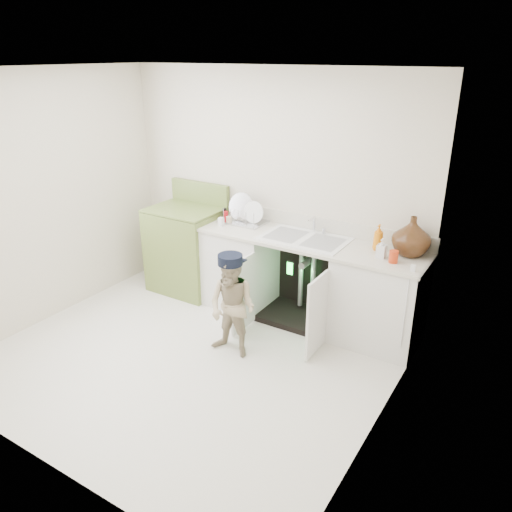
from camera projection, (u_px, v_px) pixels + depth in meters
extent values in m
plane|color=beige|center=(189.00, 358.00, 4.59)|extent=(3.50, 3.50, 0.00)
cube|color=beige|center=(272.00, 190.00, 5.29)|extent=(3.50, 2.50, 0.02)
cube|color=beige|center=(17.00, 302.00, 2.93)|extent=(3.50, 2.50, 0.02)
cube|color=beige|center=(44.00, 200.00, 4.96)|extent=(2.50, 3.00, 0.02)
cube|color=beige|center=(388.00, 277.00, 3.26)|extent=(2.50, 3.00, 0.02)
plane|color=white|center=(171.00, 69.00, 3.64)|extent=(3.50, 3.50, 0.00)
cube|color=silver|center=(238.00, 266.00, 5.49)|extent=(0.80, 0.60, 0.86)
cube|color=silver|center=(378.00, 301.00, 4.71)|extent=(0.80, 0.60, 0.86)
cube|color=black|center=(314.00, 273.00, 5.31)|extent=(0.80, 0.06, 0.86)
cube|color=black|center=(301.00, 316.00, 5.25)|extent=(0.80, 0.60, 0.06)
cylinder|color=gray|center=(301.00, 275.00, 5.21)|extent=(0.05, 0.05, 0.70)
cylinder|color=gray|center=(313.00, 278.00, 5.14)|extent=(0.05, 0.05, 0.70)
cylinder|color=gray|center=(305.00, 263.00, 5.07)|extent=(0.07, 0.18, 0.07)
cube|color=silver|center=(243.00, 294.00, 4.91)|extent=(0.03, 0.40, 0.76)
cube|color=silver|center=(317.00, 315.00, 4.53)|extent=(0.02, 0.40, 0.76)
cube|color=silver|center=(304.00, 241.00, 4.93)|extent=(2.44, 0.64, 0.03)
cube|color=silver|center=(317.00, 224.00, 5.12)|extent=(2.44, 0.02, 0.15)
cube|color=white|center=(304.00, 240.00, 4.92)|extent=(0.85, 0.55, 0.02)
cube|color=gray|center=(286.00, 235.00, 5.02)|extent=(0.34, 0.40, 0.01)
cube|color=gray|center=(323.00, 242.00, 4.82)|extent=(0.34, 0.40, 0.01)
cylinder|color=silver|center=(314.00, 224.00, 5.06)|extent=(0.03, 0.03, 0.17)
cylinder|color=silver|center=(312.00, 219.00, 4.99)|extent=(0.02, 0.14, 0.02)
cylinder|color=silver|center=(324.00, 231.00, 5.03)|extent=(0.04, 0.04, 0.06)
cylinder|color=silver|center=(405.00, 312.00, 4.26)|extent=(0.01, 0.01, 0.70)
cube|color=silver|center=(413.00, 268.00, 4.19)|extent=(0.04, 0.02, 0.06)
cube|color=silver|center=(243.00, 221.00, 5.40)|extent=(0.48, 0.32, 0.02)
cylinder|color=silver|center=(241.00, 213.00, 5.40)|extent=(0.30, 0.11, 0.29)
cylinder|color=white|center=(254.00, 217.00, 5.31)|extent=(0.24, 0.06, 0.23)
cylinder|color=silver|center=(223.00, 214.00, 5.38)|extent=(0.01, 0.01, 0.14)
cylinder|color=silver|center=(231.00, 215.00, 5.34)|extent=(0.01, 0.01, 0.14)
cylinder|color=silver|center=(238.00, 217.00, 5.29)|extent=(0.01, 0.01, 0.14)
cylinder|color=silver|center=(246.00, 218.00, 5.24)|extent=(0.01, 0.01, 0.14)
cylinder|color=silver|center=(254.00, 220.00, 5.20)|extent=(0.01, 0.01, 0.14)
imported|color=#462014|center=(412.00, 236.00, 4.48)|extent=(0.35, 0.35, 0.36)
imported|color=orange|center=(378.00, 237.00, 4.61)|extent=(0.10, 0.10, 0.25)
imported|color=silver|center=(382.00, 248.00, 4.45)|extent=(0.08, 0.08, 0.18)
cylinder|color=red|center=(394.00, 257.00, 4.36)|extent=(0.08, 0.08, 0.11)
cylinder|color=#B50F15|center=(226.00, 216.00, 5.45)|extent=(0.05, 0.05, 0.10)
cylinder|color=#BEAB8B|center=(229.00, 220.00, 5.35)|extent=(0.06, 0.06, 0.08)
cylinder|color=black|center=(224.00, 213.00, 5.50)|extent=(0.04, 0.04, 0.12)
cube|color=white|center=(221.00, 222.00, 5.28)|extent=(0.05, 0.05, 0.09)
cube|color=olive|center=(187.00, 250.00, 5.79)|extent=(0.79, 0.65, 0.96)
cube|color=olive|center=(185.00, 209.00, 5.60)|extent=(0.79, 0.65, 0.02)
cube|color=olive|center=(200.00, 192.00, 5.77)|extent=(0.79, 0.06, 0.25)
cylinder|color=black|center=(162.00, 211.00, 5.57)|extent=(0.18, 0.18, 0.02)
cylinder|color=silver|center=(162.00, 210.00, 5.57)|extent=(0.21, 0.21, 0.01)
cylinder|color=black|center=(180.00, 204.00, 5.82)|extent=(0.18, 0.18, 0.02)
cylinder|color=silver|center=(180.00, 203.00, 5.82)|extent=(0.21, 0.21, 0.01)
cylinder|color=black|center=(190.00, 216.00, 5.38)|extent=(0.18, 0.18, 0.02)
cylinder|color=silver|center=(190.00, 215.00, 5.37)|extent=(0.21, 0.21, 0.01)
cylinder|color=black|center=(208.00, 209.00, 5.63)|extent=(0.18, 0.18, 0.02)
cylinder|color=silver|center=(208.00, 208.00, 5.63)|extent=(0.21, 0.21, 0.01)
imported|color=tan|center=(232.00, 307.00, 4.49)|extent=(0.47, 0.37, 0.97)
cylinder|color=black|center=(231.00, 261.00, 4.32)|extent=(0.22, 0.22, 0.09)
cube|color=black|center=(238.00, 261.00, 4.41)|extent=(0.17, 0.09, 0.01)
cube|color=black|center=(290.00, 268.00, 4.71)|extent=(0.07, 0.01, 0.14)
cube|color=#26F23F|center=(290.00, 268.00, 4.70)|extent=(0.06, 0.00, 0.12)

